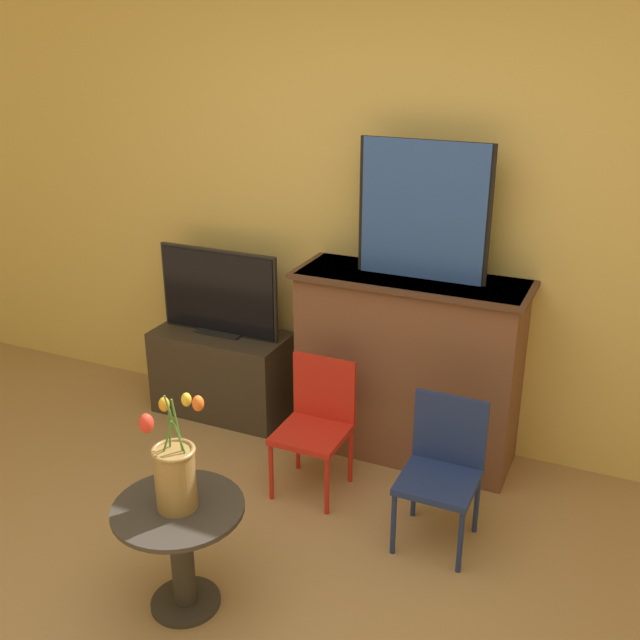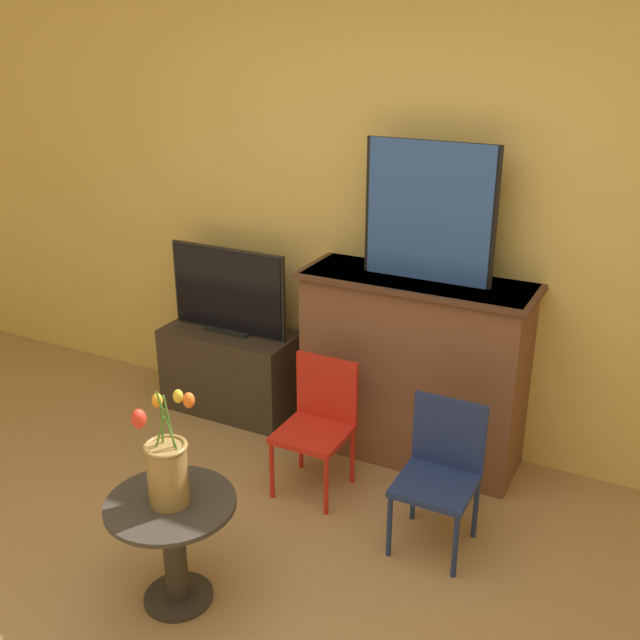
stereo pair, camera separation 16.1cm
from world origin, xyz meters
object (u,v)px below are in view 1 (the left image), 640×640
object	(u,v)px
tv_monitor	(219,293)
chair_blue	(443,464)
painting	(423,211)
vase_tulips	(175,472)
chair_red	(317,418)

from	to	relation	value
tv_monitor	chair_blue	distance (m)	1.69
painting	vase_tulips	bearing A→B (deg)	-107.80
painting	chair_red	xyz separation A→B (m)	(-0.35, -0.50, -0.98)
painting	chair_blue	xyz separation A→B (m)	(0.34, -0.64, -0.98)
chair_blue	vase_tulips	world-z (taller)	vase_tulips
chair_red	chair_blue	world-z (taller)	same
vase_tulips	tv_monitor	bearing A→B (deg)	115.41
chair_red	chair_blue	bearing A→B (deg)	-11.74
chair_red	chair_blue	size ratio (longest dim) A/B	1.00
tv_monitor	chair_red	size ratio (longest dim) A/B	1.11
painting	tv_monitor	size ratio (longest dim) A/B	0.91
chair_red	vase_tulips	xyz separation A→B (m)	(-0.13, -1.01, 0.25)
chair_blue	chair_red	bearing A→B (deg)	168.26
chair_red	vase_tulips	world-z (taller)	vase_tulips
chair_red	chair_blue	distance (m)	0.70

